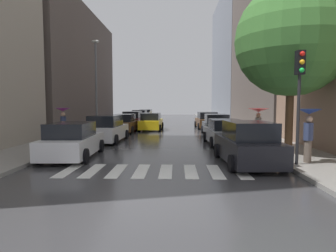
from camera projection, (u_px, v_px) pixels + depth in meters
ground_plane at (169, 127)px, 30.97m from camera, size 28.00×72.00×0.04m
sidewalk_left at (110, 126)px, 31.15m from camera, size 3.00×72.00×0.15m
sidewalk_right at (229, 126)px, 30.77m from camera, size 3.00×72.00×0.15m
crosswalk_stripes at (154, 171)px, 10.41m from camera, size 6.75×2.20×0.01m
building_left_mid at (63, 70)px, 29.71m from camera, size 6.00×19.36×12.07m
building_right_mid at (279, 5)px, 28.35m from camera, size 6.00×16.63×24.68m
building_right_far at (238, 59)px, 47.20m from camera, size 6.00×20.44×20.01m
parked_car_left_nearest at (72, 141)px, 12.99m from camera, size 2.26×4.43×1.62m
parked_car_left_second at (107, 129)px, 18.51m from camera, size 2.29×4.54×1.73m
parked_car_left_third at (125, 124)px, 24.93m from camera, size 2.10×4.47×1.59m
parked_car_left_fourth at (133, 120)px, 30.20m from camera, size 2.19×4.80×1.69m
parked_car_left_fifth at (140, 117)px, 35.98m from camera, size 2.09×4.08×1.70m
parked_car_left_sixth at (146, 115)px, 42.33m from camera, size 2.07×4.60×1.66m
parked_car_right_nearest at (247, 144)px, 11.56m from camera, size 2.26×4.41×1.76m
parked_car_right_second at (225, 133)px, 17.27m from camera, size 2.29×4.35×1.54m
parked_car_right_third at (216, 125)px, 22.45m from camera, size 2.15×4.56×1.67m
parked_car_right_fourth at (207, 121)px, 28.74m from camera, size 2.30×4.52×1.66m
taxi_midroad at (151, 122)px, 26.79m from camera, size 2.18×4.44×1.81m
pedestrian_foreground at (63, 118)px, 17.77m from camera, size 0.92×0.92×2.06m
pedestrian_near_tree at (258, 117)px, 16.58m from camera, size 1.20×1.20×2.05m
pedestrian_by_kerb at (309, 125)px, 11.15m from camera, size 0.92×0.92×2.11m
street_tree_right at (292, 40)px, 13.26m from camera, size 5.24×5.24×7.91m
traffic_light_right_corner at (300, 82)px, 10.67m from camera, size 0.30×0.42×4.30m
lamp_post_left at (96, 80)px, 22.54m from camera, size 0.60×0.28×7.33m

